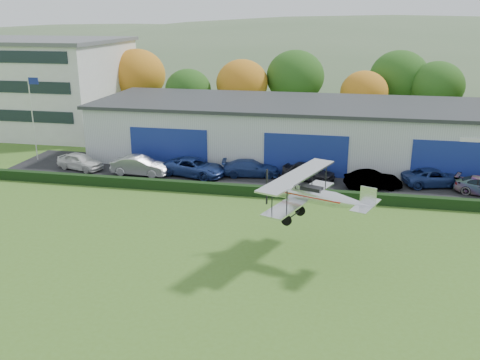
% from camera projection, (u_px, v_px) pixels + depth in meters
% --- Properties ---
extents(ground, '(300.00, 300.00, 0.00)m').
position_uv_depth(ground, '(160.00, 305.00, 24.78)').
color(ground, '#466C22').
rests_on(ground, ground).
extents(apron, '(48.00, 9.00, 0.05)m').
position_uv_depth(apron, '(280.00, 178.00, 43.80)').
color(apron, black).
rests_on(apron, ground).
extents(hedge, '(46.00, 0.60, 0.80)m').
position_uv_depth(hedge, '(272.00, 192.00, 39.21)').
color(hedge, black).
rests_on(hedge, ground).
extents(hangar, '(40.60, 12.60, 5.30)m').
position_uv_depth(hangar, '(311.00, 130.00, 49.13)').
color(hangar, '#B2B7BC').
rests_on(hangar, ground).
extents(office_block, '(20.60, 15.60, 10.40)m').
position_uv_depth(office_block, '(33.00, 84.00, 61.15)').
color(office_block, silver).
rests_on(office_block, ground).
extents(flagpole, '(1.05, 0.10, 8.00)m').
position_uv_depth(flagpole, '(33.00, 110.00, 47.61)').
color(flagpole, silver).
rests_on(flagpole, ground).
extents(tree_belt, '(75.70, 13.22, 10.12)m').
position_uv_depth(tree_belt, '(284.00, 81.00, 60.81)').
color(tree_belt, '#3D2614').
rests_on(tree_belt, ground).
extents(distant_hills, '(430.00, 196.00, 56.00)m').
position_uv_depth(distant_hills, '(304.00, 102.00, 160.24)').
color(distant_hills, '#4C6642').
rests_on(distant_hills, ground).
extents(car_0, '(4.62, 2.87, 1.47)m').
position_uv_depth(car_0, '(80.00, 161.00, 45.88)').
color(car_0, silver).
rests_on(car_0, apron).
extents(car_1, '(4.95, 1.93, 1.61)m').
position_uv_depth(car_1, '(140.00, 166.00, 44.26)').
color(car_1, silver).
rests_on(car_1, apron).
extents(car_2, '(5.88, 3.78, 1.51)m').
position_uv_depth(car_2, '(195.00, 167.00, 44.04)').
color(car_2, navy).
rests_on(car_2, apron).
extents(car_3, '(5.03, 2.66, 1.39)m').
position_uv_depth(car_3, '(251.00, 168.00, 44.03)').
color(car_3, navy).
rests_on(car_3, apron).
extents(car_4, '(4.68, 3.05, 1.48)m').
position_uv_depth(car_4, '(309.00, 172.00, 42.88)').
color(car_4, black).
rests_on(car_4, apron).
extents(car_5, '(4.55, 2.54, 1.42)m').
position_uv_depth(car_5, '(373.00, 180.00, 40.83)').
color(car_5, gray).
rests_on(car_5, apron).
extents(car_6, '(5.45, 3.57, 1.39)m').
position_uv_depth(car_6, '(435.00, 177.00, 41.52)').
color(car_6, navy).
rests_on(car_6, apron).
extents(biplane, '(6.48, 7.29, 2.76)m').
position_uv_depth(biplane, '(313.00, 194.00, 28.63)').
color(biplane, silver).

